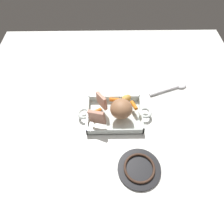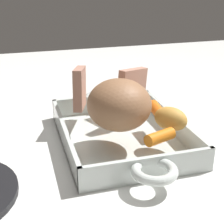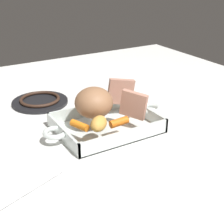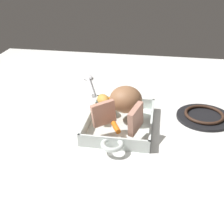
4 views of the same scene
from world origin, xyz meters
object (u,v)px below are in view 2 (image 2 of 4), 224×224
(roast_slice_outer, at_px, (80,88))
(baby_carrot_southeast, at_px, (107,99))
(roasting_dish, at_px, (121,134))
(baby_carrot_center_left, at_px, (160,137))
(potato_golden_large, at_px, (171,119))
(roast_slice_thin, at_px, (132,88))
(baby_carrot_northeast, at_px, (158,111))
(pork_roast, at_px, (119,105))

(roast_slice_outer, distance_m, baby_carrot_southeast, 0.07)
(baby_carrot_southeast, bearing_deg, roasting_dish, 0.48)
(baby_carrot_center_left, bearing_deg, potato_golden_large, 137.31)
(roast_slice_thin, distance_m, potato_golden_large, 0.14)
(roasting_dish, xyz_separation_m, baby_carrot_southeast, (-0.10, -0.00, 0.04))
(roast_slice_outer, bearing_deg, baby_carrot_northeast, 55.85)
(roasting_dish, distance_m, pork_roast, 0.08)
(roasting_dish, height_order, baby_carrot_southeast, baby_carrot_southeast)
(baby_carrot_northeast, distance_m, potato_golden_large, 0.06)
(roasting_dish, xyz_separation_m, roast_slice_thin, (-0.07, 0.04, 0.07))
(baby_carrot_southeast, height_order, baby_carrot_northeast, baby_carrot_northeast)
(roasting_dish, height_order, roast_slice_outer, roast_slice_outer)
(baby_carrot_southeast, bearing_deg, potato_golden_large, 24.28)
(roast_slice_thin, xyz_separation_m, baby_carrot_southeast, (-0.03, -0.05, -0.03))
(roast_slice_thin, bearing_deg, roasting_dish, -33.32)
(roast_slice_outer, relative_size, baby_carrot_northeast, 1.51)
(baby_carrot_center_left, bearing_deg, roast_slice_outer, -153.80)
(pork_roast, relative_size, baby_carrot_northeast, 2.11)
(baby_carrot_southeast, xyz_separation_m, potato_golden_large, (0.16, 0.07, 0.01))
(baby_carrot_northeast, bearing_deg, roast_slice_thin, -157.43)
(baby_carrot_northeast, bearing_deg, roast_slice_outer, -124.15)
(baby_carrot_center_left, relative_size, baby_carrot_southeast, 1.02)
(roasting_dish, bearing_deg, pork_roast, -24.22)
(potato_golden_large, bearing_deg, roast_slice_outer, -139.09)
(pork_roast, bearing_deg, potato_golden_large, 70.39)
(roast_slice_thin, height_order, baby_carrot_northeast, roast_slice_thin)
(roasting_dish, distance_m, potato_golden_large, 0.11)
(roasting_dish, bearing_deg, potato_golden_large, 48.29)
(baby_carrot_southeast, bearing_deg, baby_carrot_center_left, 9.83)
(pork_roast, relative_size, roast_slice_outer, 1.40)
(roasting_dish, relative_size, roast_slice_thin, 5.12)
(pork_roast, distance_m, baby_carrot_center_left, 0.09)
(roast_slice_thin, bearing_deg, baby_carrot_northeast, 22.57)
(baby_carrot_center_left, bearing_deg, pork_roast, -145.62)
(pork_roast, distance_m, baby_carrot_northeast, 0.10)
(baby_carrot_southeast, bearing_deg, roast_slice_outer, -83.64)
(pork_roast, bearing_deg, baby_carrot_center_left, 34.38)
(roasting_dish, height_order, roast_slice_thin, roast_slice_thin)
(baby_carrot_southeast, xyz_separation_m, baby_carrot_northeast, (0.10, 0.07, 0.00))
(roasting_dish, height_order, baby_carrot_northeast, baby_carrot_northeast)
(roast_slice_outer, xyz_separation_m, potato_golden_large, (0.15, 0.13, -0.02))
(roast_slice_outer, relative_size, baby_carrot_center_left, 1.47)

